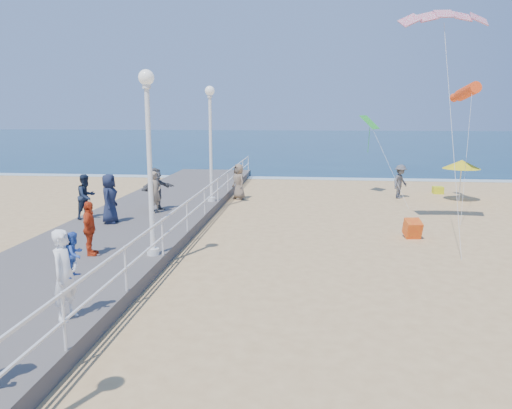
# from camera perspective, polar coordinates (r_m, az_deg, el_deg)

# --- Properties ---
(ground) EXTENTS (160.00, 160.00, 0.00)m
(ground) POSITION_cam_1_polar(r_m,az_deg,el_deg) (14.57, 9.07, -7.83)
(ground) COLOR tan
(ground) RESTS_ON ground
(ocean) EXTENTS (160.00, 90.00, 0.05)m
(ocean) POSITION_cam_1_polar(r_m,az_deg,el_deg) (78.95, 6.66, 7.19)
(ocean) COLOR #0C2D48
(ocean) RESTS_ON ground
(surf_line) EXTENTS (160.00, 1.20, 0.04)m
(surf_line) POSITION_cam_1_polar(r_m,az_deg,el_deg) (34.62, 7.35, 2.95)
(surf_line) COLOR white
(surf_line) RESTS_ON ground
(boardwalk) EXTENTS (5.00, 44.00, 0.40)m
(boardwalk) POSITION_cam_1_polar(r_m,az_deg,el_deg) (15.95, -19.07, -5.92)
(boardwalk) COLOR #65605B
(boardwalk) RESTS_ON ground
(railing) EXTENTS (0.05, 42.00, 0.55)m
(railing) POSITION_cam_1_polar(r_m,az_deg,el_deg) (14.82, -10.69, -2.55)
(railing) COLOR white
(railing) RESTS_ON boardwalk
(lamp_post_mid) EXTENTS (0.44, 0.44, 5.32)m
(lamp_post_mid) POSITION_cam_1_polar(r_m,az_deg,el_deg) (14.56, -12.15, 6.77)
(lamp_post_mid) COLOR white
(lamp_post_mid) RESTS_ON boardwalk
(lamp_post_far) EXTENTS (0.44, 0.44, 5.32)m
(lamp_post_far) POSITION_cam_1_polar(r_m,az_deg,el_deg) (23.27, -5.23, 8.29)
(lamp_post_far) COLOR white
(lamp_post_far) RESTS_ON boardwalk
(woman_holding_toddler) EXTENTS (0.55, 0.75, 1.87)m
(woman_holding_toddler) POSITION_cam_1_polar(r_m,az_deg,el_deg) (10.85, -20.97, -7.49)
(woman_holding_toddler) COLOR white
(woman_holding_toddler) RESTS_ON boardwalk
(toddler_held) EXTENTS (0.42, 0.51, 0.94)m
(toddler_held) POSITION_cam_1_polar(r_m,az_deg,el_deg) (10.80, -20.03, -5.37)
(toddler_held) COLOR blue
(toddler_held) RESTS_ON boardwalk
(spectator_3) EXTENTS (0.56, 1.00, 1.61)m
(spectator_3) POSITION_cam_1_polar(r_m,az_deg,el_deg) (15.37, -18.50, -2.62)
(spectator_3) COLOR red
(spectator_3) RESTS_ON boardwalk
(spectator_4) EXTENTS (0.66, 0.96, 1.88)m
(spectator_4) POSITION_cam_1_polar(r_m,az_deg,el_deg) (19.58, -16.41, 0.65)
(spectator_4) COLOR #1B223B
(spectator_4) RESTS_ON boardwalk
(spectator_5) EXTENTS (1.39, 1.72, 1.83)m
(spectator_5) POSITION_cam_1_polar(r_m,az_deg,el_deg) (21.68, -11.36, 1.74)
(spectator_5) COLOR #505255
(spectator_5) RESTS_ON boardwalk
(spectator_6) EXTENTS (0.64, 0.75, 1.75)m
(spectator_6) POSITION_cam_1_polar(r_m,az_deg,el_deg) (21.11, -11.44, 1.38)
(spectator_6) COLOR gray
(spectator_6) RESTS_ON boardwalk
(spectator_7) EXTENTS (0.94, 1.04, 1.76)m
(spectator_7) POSITION_cam_1_polar(r_m,az_deg,el_deg) (20.74, -18.83, 0.88)
(spectator_7) COLOR #1B273D
(spectator_7) RESTS_ON boardwalk
(beach_walker_a) EXTENTS (1.25, 1.33, 1.81)m
(beach_walker_a) POSITION_cam_1_polar(r_m,az_deg,el_deg) (27.65, 16.16, 2.54)
(beach_walker_a) COLOR #515155
(beach_walker_a) RESTS_ON ground
(beach_walker_c) EXTENTS (1.04, 1.09, 1.88)m
(beach_walker_c) POSITION_cam_1_polar(r_m,az_deg,el_deg) (26.31, -1.98, 2.63)
(beach_walker_c) COLOR #7B6855
(beach_walker_c) RESTS_ON ground
(box_kite) EXTENTS (0.65, 0.78, 0.74)m
(box_kite) POSITION_cam_1_polar(r_m,az_deg,el_deg) (19.12, 17.45, -2.82)
(box_kite) COLOR red
(box_kite) RESTS_ON ground
(beach_umbrella) EXTENTS (1.90, 1.90, 2.14)m
(beach_umbrella) POSITION_cam_1_polar(r_m,az_deg,el_deg) (27.66, 22.44, 4.26)
(beach_umbrella) COLOR white
(beach_umbrella) RESTS_ON ground
(beach_chair_left) EXTENTS (0.55, 0.55, 0.40)m
(beach_chair_left) POSITION_cam_1_polar(r_m,az_deg,el_deg) (30.01, 20.07, 1.56)
(beach_chair_left) COLOR #CFD816
(beach_chair_left) RESTS_ON ground
(kite_parafoil) EXTENTS (3.13, 0.94, 0.65)m
(kite_parafoil) POSITION_cam_1_polar(r_m,az_deg,el_deg) (20.17, 20.74, 19.72)
(kite_parafoil) COLOR red
(kite_windsock) EXTENTS (1.02, 2.74, 1.09)m
(kite_windsock) POSITION_cam_1_polar(r_m,az_deg,el_deg) (25.97, 23.04, 11.81)
(kite_windsock) COLOR #FF4715
(kite_diamond_green) EXTENTS (1.21, 1.32, 0.73)m
(kite_diamond_green) POSITION_cam_1_polar(r_m,az_deg,el_deg) (28.27, 12.85, 9.16)
(kite_diamond_green) COLOR green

